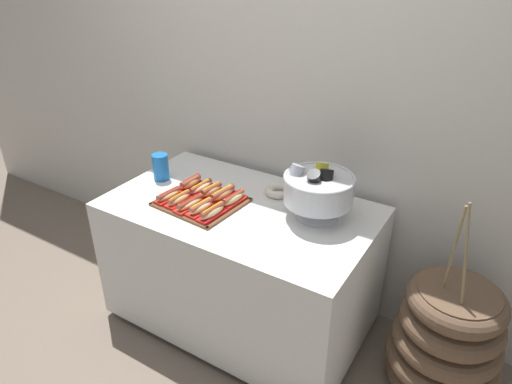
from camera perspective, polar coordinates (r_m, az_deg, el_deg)
name	(u,v)px	position (r m, az deg, el deg)	size (l,w,h in m)	color
ground_plane	(242,317)	(2.87, -1.76, -15.06)	(10.00, 10.00, 0.00)	#7A6B5B
back_wall	(288,82)	(2.60, 4.00, 13.36)	(6.00, 0.10, 2.60)	silver
buffet_table	(241,262)	(2.61, -1.89, -8.63)	(1.39, 0.81, 0.76)	white
floor_vase	(446,341)	(2.50, 22.29, -16.54)	(0.54, 0.54, 1.06)	brown
serving_tray	(201,202)	(2.45, -6.74, -1.27)	(0.43, 0.39, 0.01)	brown
hot_dog_0	(169,196)	(2.48, -10.63, -0.43)	(0.08, 0.17, 0.06)	red
hot_dog_1	(179,200)	(2.43, -9.40, -0.92)	(0.07, 0.17, 0.06)	red
hot_dog_2	(190,204)	(2.38, -8.11, -1.45)	(0.09, 0.19, 0.06)	red
hot_dog_3	(201,208)	(2.33, -6.77, -1.94)	(0.08, 0.17, 0.06)	red
hot_dog_4	(212,212)	(2.29, -5.38, -2.51)	(0.08, 0.18, 0.06)	red
hot_dog_5	(191,183)	(2.57, -8.03, 1.08)	(0.07, 0.16, 0.06)	#B21414
hot_dog_6	(201,188)	(2.53, -6.79, 0.51)	(0.08, 0.19, 0.05)	red
hot_dog_7	(211,191)	(2.48, -5.51, 0.14)	(0.08, 0.17, 0.06)	red
hot_dog_8	(222,195)	(2.44, -4.18, -0.34)	(0.08, 0.19, 0.06)	#B21414
hot_dog_9	(233,199)	(2.40, -2.80, -0.87)	(0.08, 0.18, 0.06)	red
punch_bowl	(318,189)	(2.26, 7.63, 0.41)	(0.35, 0.35, 0.28)	silver
cup_stack	(161,167)	(2.70, -11.61, 3.02)	(0.09, 0.09, 0.15)	blue
donut	(279,191)	(2.51, 2.79, 0.16)	(0.15, 0.15, 0.04)	silver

